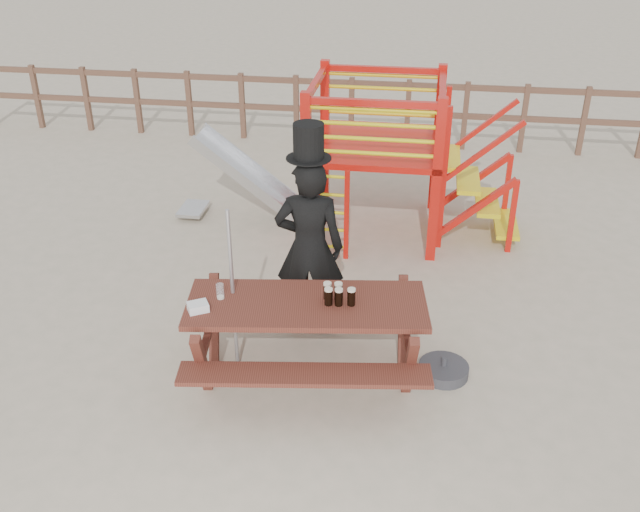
{
  "coord_description": "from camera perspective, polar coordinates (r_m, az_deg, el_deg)",
  "views": [
    {
      "loc": [
        0.81,
        -5.34,
        4.4
      ],
      "look_at": [
        -0.13,
        0.8,
        1.02
      ],
      "focal_mm": 40.0,
      "sensor_mm": 36.0,
      "label": 1
    }
  ],
  "objects": [
    {
      "name": "paper_bag",
      "position": [
        6.57,
        -9.74,
        -4.04
      ],
      "size": [
        0.23,
        0.21,
        0.08
      ],
      "primitive_type": "cube",
      "rotation": [
        0.0,
        0.0,
        0.53
      ],
      "color": "white",
      "rests_on": "picnic_table"
    },
    {
      "name": "parasol_base",
      "position": [
        7.21,
        9.85,
        -8.97
      ],
      "size": [
        0.49,
        0.49,
        0.21
      ],
      "color": "#353539",
      "rests_on": "ground"
    },
    {
      "name": "picnic_table",
      "position": [
        6.79,
        -1.05,
        -6.02
      ],
      "size": [
        2.41,
        1.82,
        0.86
      ],
      "rotation": [
        0.0,
        0.0,
        0.13
      ],
      "color": "maroon",
      "rests_on": "ground"
    },
    {
      "name": "playground_fort",
      "position": [
        9.55,
        4.03,
        8.1
      ],
      "size": [
        4.71,
        1.84,
        2.1
      ],
      "color": "red",
      "rests_on": "ground"
    },
    {
      "name": "stout_pints",
      "position": [
        6.57,
        1.36,
        -3.08
      ],
      "size": [
        0.31,
        0.18,
        0.17
      ],
      "color": "black",
      "rests_on": "picnic_table"
    },
    {
      "name": "metal_pole",
      "position": [
        6.82,
        -6.99,
        -2.91
      ],
      "size": [
        0.04,
        0.04,
        1.73
      ],
      "primitive_type": "cylinder",
      "color": "#B2B2B7",
      "rests_on": "ground"
    },
    {
      "name": "ground",
      "position": [
        6.97,
        0.03,
        -10.59
      ],
      "size": [
        60.0,
        60.0,
        0.0
      ],
      "primitive_type": "plane",
      "color": "#BEAB94",
      "rests_on": "ground"
    },
    {
      "name": "man_with_hat",
      "position": [
        7.29,
        -0.85,
        1.02
      ],
      "size": [
        0.74,
        0.52,
        2.3
      ],
      "rotation": [
        0.0,
        0.0,
        3.22
      ],
      "color": "black",
      "rests_on": "ground"
    },
    {
      "name": "back_fence",
      "position": [
        12.9,
        4.79,
        11.96
      ],
      "size": [
        15.09,
        0.09,
        1.2
      ],
      "color": "brown",
      "rests_on": "ground"
    },
    {
      "name": "empty_glasses",
      "position": [
        6.71,
        -7.99,
        -2.86
      ],
      "size": [
        0.07,
        0.07,
        0.15
      ],
      "color": "silver",
      "rests_on": "picnic_table"
    }
  ]
}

